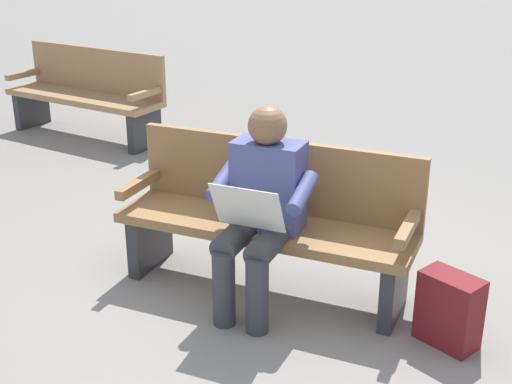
{
  "coord_description": "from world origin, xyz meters",
  "views": [
    {
      "loc": [
        -1.69,
        3.33,
        2.12
      ],
      "look_at": [
        -0.03,
        0.15,
        0.7
      ],
      "focal_mm": 48.28,
      "sensor_mm": 36.0,
      "label": 1
    }
  ],
  "objects_px": {
    "bench_far": "(88,92)",
    "bench_near": "(268,216)",
    "backpack": "(450,310)",
    "person_seated": "(261,205)"
  },
  "relations": [
    {
      "from": "bench_near",
      "to": "backpack",
      "type": "height_order",
      "value": "bench_near"
    },
    {
      "from": "bench_far",
      "to": "bench_near",
      "type": "bearing_deg",
      "value": 150.96
    },
    {
      "from": "bench_near",
      "to": "backpack",
      "type": "distance_m",
      "value": 1.18
    },
    {
      "from": "bench_near",
      "to": "bench_far",
      "type": "height_order",
      "value": "same"
    },
    {
      "from": "person_seated",
      "to": "bench_far",
      "type": "bearing_deg",
      "value": -39.59
    },
    {
      "from": "person_seated",
      "to": "backpack",
      "type": "height_order",
      "value": "person_seated"
    },
    {
      "from": "person_seated",
      "to": "backpack",
      "type": "bearing_deg",
      "value": -179.01
    },
    {
      "from": "bench_near",
      "to": "bench_far",
      "type": "relative_size",
      "value": 1.0
    },
    {
      "from": "bench_near",
      "to": "bench_far",
      "type": "xyz_separation_m",
      "value": [
        3.1,
        -2.0,
        0.0
      ]
    },
    {
      "from": "person_seated",
      "to": "bench_far",
      "type": "distance_m",
      "value": 3.88
    }
  ]
}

